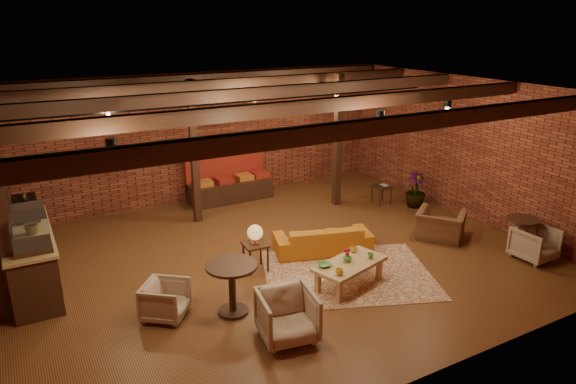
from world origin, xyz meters
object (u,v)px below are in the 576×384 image
sofa (323,239)px  round_table_left (232,280)px  armchair_a (165,299)px  side_table_lamp (255,236)px  plant_tall (419,155)px  coffee_table (349,265)px  armchair_far (535,242)px  side_table_book (382,187)px  round_table_right (521,230)px  armchair_b (287,314)px  armchair_right (441,220)px

sofa → round_table_left: 2.74m
sofa → armchair_a: size_ratio=2.94×
side_table_lamp → plant_tall: (4.88, 1.15, 0.63)m
coffee_table → armchair_a: bearing=169.5°
side_table_lamp → round_table_left: (-0.94, -1.14, -0.11)m
sofa → round_table_left: size_ratio=2.27×
armchair_far → side_table_book: bearing=96.4°
coffee_table → round_table_right: 3.78m
round_table_left → armchair_b: size_ratio=1.04×
round_table_right → armchair_far: bearing=-90.0°
armchair_b → round_table_right: armchair_b is taller
coffee_table → plant_tall: plant_tall is taller
side_table_lamp → armchair_a: bearing=-158.1°
armchair_a → armchair_right: bearing=-50.1°
sofa → round_table_left: round_table_left is taller
round_table_left → armchair_a: size_ratio=1.30×
side_table_lamp → armchair_b: size_ratio=1.11×
side_table_book → armchair_far: size_ratio=0.68×
armchair_a → round_table_right: size_ratio=0.90×
round_table_left → side_table_book: (5.24, 2.87, -0.14)m
armchair_right → side_table_book: size_ratio=1.95×
sofa → side_table_book: (2.80, 1.66, 0.15)m
side_table_lamp → side_table_book: bearing=21.9°
round_table_right → armchair_a: bearing=170.9°
armchair_right → side_table_book: (0.29, 2.32, 0.02)m
sofa → armchair_b: (-2.02, -2.22, 0.12)m
armchair_a → round_table_right: (6.78, -1.09, 0.16)m
side_table_book → plant_tall: plant_tall is taller
plant_tall → armchair_a: bearing=-164.3°
armchair_b → armchair_right: size_ratio=0.85×
round_table_right → sofa: bearing=150.5°
round_table_right → plant_tall: 3.11m
coffee_table → armchair_a: size_ratio=2.24×
sofa → side_table_lamp: (-1.50, -0.07, 0.40)m
plant_tall → armchair_b: bearing=-148.5°
armchair_a → round_table_right: 6.87m
side_table_book → round_table_left: bearing=-151.3°
armchair_a → armchair_right: (5.91, 0.17, 0.09)m
armchair_right → plant_tall: bearing=-62.6°
round_table_left → plant_tall: plant_tall is taller
coffee_table → round_table_right: size_ratio=2.01×
round_table_left → armchair_far: (5.82, -1.03, -0.21)m
armchair_b → armchair_far: (5.40, -0.02, -0.05)m
sofa → side_table_book: bearing=-132.6°
coffee_table → round_table_right: round_table_right is taller
round_table_left → side_table_lamp: bearing=50.5°
round_table_right → side_table_book: bearing=99.3°
armchair_right → plant_tall: size_ratio=0.36×
armchair_far → plant_tall: plant_tall is taller
armchair_a → side_table_book: 6.68m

